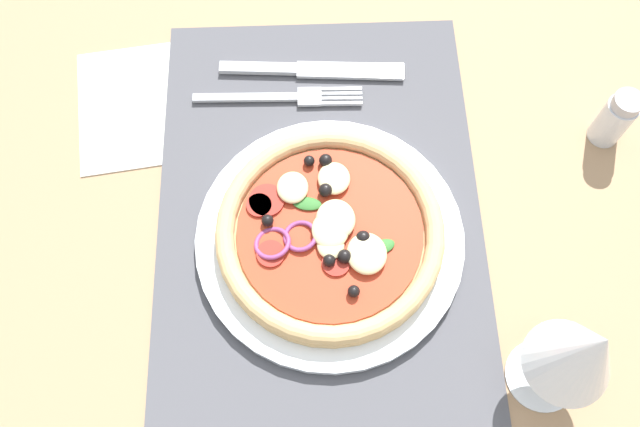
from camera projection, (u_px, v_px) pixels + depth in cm
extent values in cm
cube|color=#9E7A56|center=(320.00, 220.00, 65.39)|extent=(190.00, 140.00, 2.40)
cube|color=#4C4C51|center=(320.00, 215.00, 64.10)|extent=(46.88, 31.84, 0.40)
cylinder|color=white|center=(330.00, 238.00, 62.33)|extent=(25.72, 25.72, 1.04)
cylinder|color=tan|center=(330.00, 235.00, 61.39)|extent=(21.43, 21.43, 1.00)
torus|color=tan|center=(330.00, 231.00, 60.60)|extent=(21.52, 21.52, 1.80)
cylinder|color=#B7381E|center=(330.00, 232.00, 60.79)|extent=(17.57, 17.57, 0.30)
ellipsoid|color=beige|center=(334.00, 178.00, 62.26)|extent=(3.46, 3.12, 1.04)
ellipsoid|color=beige|center=(330.00, 230.00, 60.09)|extent=(3.85, 3.46, 1.15)
ellipsoid|color=beige|center=(293.00, 188.00, 61.90)|extent=(3.36, 3.02, 1.01)
ellipsoid|color=beige|center=(336.00, 219.00, 60.47)|extent=(4.11, 3.70, 1.23)
ellipsoid|color=beige|center=(367.00, 254.00, 59.14)|extent=(4.09, 3.68, 1.23)
ellipsoid|color=beige|center=(331.00, 245.00, 59.67)|extent=(2.83, 2.54, 0.85)
sphere|color=black|center=(345.00, 256.00, 58.99)|extent=(1.30, 1.30, 1.30)
sphere|color=black|center=(363.00, 238.00, 59.68)|extent=(1.36, 1.36, 1.36)
sphere|color=black|center=(329.00, 261.00, 58.91)|extent=(1.15, 1.15, 1.15)
sphere|color=black|center=(309.00, 161.00, 62.99)|extent=(1.08, 1.08, 1.08)
sphere|color=black|center=(326.00, 160.00, 62.90)|extent=(1.28, 1.28, 1.28)
sphere|color=black|center=(267.00, 220.00, 60.47)|extent=(1.15, 1.15, 1.15)
sphere|color=black|center=(354.00, 291.00, 57.79)|extent=(1.12, 1.12, 1.12)
sphere|color=black|center=(326.00, 190.00, 61.62)|extent=(1.31, 1.31, 1.31)
torus|color=#8E3D75|center=(300.00, 236.00, 60.20)|extent=(3.36, 3.31, 1.19)
torus|color=#8E3D75|center=(272.00, 243.00, 59.92)|extent=(3.61, 3.52, 1.59)
cylinder|color=#A3281E|center=(271.00, 254.00, 59.62)|extent=(2.63, 2.63, 0.30)
cylinder|color=#A3281E|center=(267.00, 200.00, 61.76)|extent=(3.39, 3.39, 0.30)
cylinder|color=#A3281E|center=(259.00, 210.00, 61.37)|extent=(2.42, 2.42, 0.30)
cylinder|color=#A3281E|center=(336.00, 263.00, 59.27)|extent=(2.61, 2.61, 0.30)
ellipsoid|color=#2D6B28|center=(381.00, 247.00, 59.82)|extent=(2.27, 3.11, 0.30)
ellipsoid|color=#2D6B28|center=(307.00, 206.00, 61.47)|extent=(1.84, 2.99, 0.30)
cube|color=#B2B5BA|center=(245.00, 98.00, 69.00)|extent=(1.15, 11.18, 0.44)
cube|color=#B2B5BA|center=(310.00, 97.00, 69.03)|extent=(2.26, 2.57, 0.44)
cube|color=#B2B5BA|center=(342.00, 104.00, 68.70)|extent=(0.42, 4.33, 0.44)
cube|color=#B2B5BA|center=(342.00, 99.00, 68.93)|extent=(0.42, 4.33, 0.44)
cube|color=#B2B5BA|center=(342.00, 94.00, 69.17)|extent=(0.42, 4.33, 0.44)
cube|color=#B2B5BA|center=(341.00, 89.00, 69.41)|extent=(0.42, 4.33, 0.44)
cube|color=#B2B5BA|center=(258.00, 68.00, 70.37)|extent=(1.83, 8.47, 0.62)
cube|color=#B2B5BA|center=(350.00, 71.00, 70.34)|extent=(2.73, 11.70, 0.44)
cylinder|color=silver|center=(541.00, 376.00, 57.92)|extent=(6.40, 6.40, 0.40)
cylinder|color=silver|center=(553.00, 369.00, 54.98)|extent=(0.80, 0.80, 6.00)
cone|color=silver|center=(585.00, 352.00, 48.32)|extent=(7.20, 7.20, 8.50)
cone|color=red|center=(580.00, 355.00, 49.30)|extent=(4.96, 4.96, 5.58)
cube|color=silver|center=(144.00, 104.00, 69.20)|extent=(16.93, 15.62, 0.36)
cylinder|color=silver|center=(613.00, 121.00, 65.37)|extent=(3.20, 3.20, 5.50)
cylinder|color=#ADADB2|center=(627.00, 103.00, 62.29)|extent=(2.88, 2.88, 1.20)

